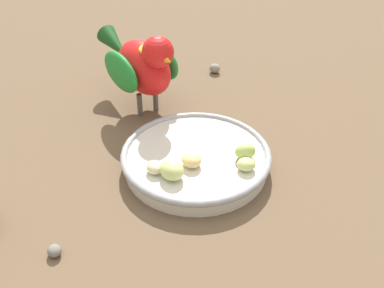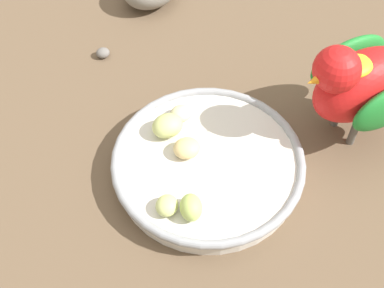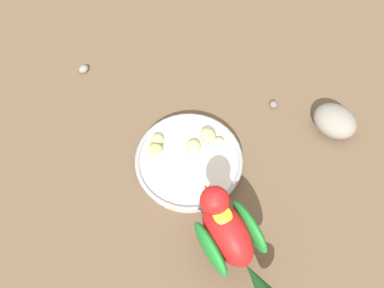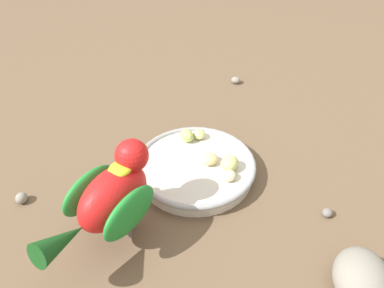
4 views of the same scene
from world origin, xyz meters
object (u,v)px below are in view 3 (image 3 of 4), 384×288
apple_piece_2 (219,143)px  pebble_1 (275,106)px  apple_piece_3 (194,147)px  feeding_bowl (189,161)px  pebble_2 (84,69)px  parrot (229,234)px  apple_piece_0 (157,139)px  apple_piece_4 (155,149)px  rock_large (335,121)px  apple_piece_1 (208,136)px

apple_piece_2 → pebble_1: size_ratio=1.41×
apple_piece_3 → pebble_1: bearing=-8.6°
feeding_bowl → pebble_2: feeding_bowl is taller
parrot → pebble_2: 0.53m
apple_piece_3 → parrot: parrot is taller
apple_piece_0 → parrot: 0.26m
parrot → pebble_1: parrot is taller
apple_piece_3 → pebble_1: 0.22m
apple_piece_4 → parrot: parrot is taller
parrot → rock_large: size_ratio=2.34×
apple_piece_0 → rock_large: size_ratio=0.28×
apple_piece_0 → apple_piece_3: apple_piece_3 is taller
apple_piece_0 → pebble_1: apple_piece_0 is taller
feeding_bowl → apple_piece_2: 0.07m
pebble_1 → apple_piece_4: bearing=164.2°
apple_piece_0 → apple_piece_2: 0.13m
apple_piece_0 → apple_piece_1: bearing=-38.6°
pebble_2 → apple_piece_4: bearing=-93.5°
apple_piece_1 → rock_large: (0.23, -0.15, -0.01)m
parrot → pebble_1: (0.30, 0.15, -0.08)m
apple_piece_0 → apple_piece_4: size_ratio=0.85×
feeding_bowl → apple_piece_4: size_ratio=7.20×
apple_piece_4 → rock_large: size_ratio=0.33×
rock_large → apple_piece_3: bearing=150.4°
feeding_bowl → apple_piece_1: size_ratio=5.99×
apple_piece_4 → pebble_1: bearing=-15.8°
feeding_bowl → parrot: 0.20m
feeding_bowl → apple_piece_4: bearing=124.3°
feeding_bowl → apple_piece_3: bearing=27.3°
parrot → feeding_bowl: bearing=-7.4°
apple_piece_3 → feeding_bowl: bearing=-152.7°
apple_piece_2 → pebble_1: 0.17m
apple_piece_1 → rock_large: bearing=-33.1°
pebble_2 → apple_piece_3: bearing=-82.3°
apple_piece_3 → pebble_2: bearing=97.7°
apple_piece_0 → parrot: (-0.04, -0.25, 0.06)m
apple_piece_2 → apple_piece_4: bearing=145.0°
apple_piece_0 → pebble_1: (0.26, -0.09, -0.03)m
apple_piece_3 → pebble_1: apple_piece_3 is taller
apple_piece_4 → rock_large: bearing=-31.0°
apple_piece_2 → parrot: bearing=-129.9°
apple_piece_4 → apple_piece_2: bearing=-35.0°
apple_piece_4 → pebble_2: (0.02, 0.29, -0.03)m
apple_piece_0 → apple_piece_3: 0.08m
feeding_bowl → apple_piece_1: (0.06, 0.01, 0.02)m
parrot → apple_piece_4: bearing=6.8°
pebble_1 → pebble_2: size_ratio=0.81×
apple_piece_3 → pebble_2: size_ratio=1.34×
pebble_1 → pebble_2: (-0.26, 0.37, 0.00)m
apple_piece_3 → pebble_2: (-0.05, 0.33, -0.03)m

